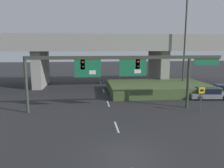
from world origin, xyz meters
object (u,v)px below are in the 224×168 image
(signal_gantry, at_px, (122,66))
(highway_light_pole_near, at_px, (186,29))
(parked_sedan_near_right, at_px, (209,94))
(speed_limit_sign, at_px, (201,96))

(signal_gantry, relative_size, highway_light_pole_near, 1.17)
(signal_gantry, relative_size, parked_sedan_near_right, 3.89)
(parked_sedan_near_right, bearing_deg, highway_light_pole_near, 104.07)
(signal_gantry, distance_m, highway_light_pole_near, 14.57)
(speed_limit_sign, xyz_separation_m, highway_light_pole_near, (3.06, 10.93, 7.02))
(highway_light_pole_near, xyz_separation_m, parked_sedan_near_right, (0.75, -5.82, -8.03))
(signal_gantry, xyz_separation_m, parked_sedan_near_right, (11.20, 3.41, -3.79))
(speed_limit_sign, relative_size, parked_sedan_near_right, 0.51)
(speed_limit_sign, bearing_deg, highway_light_pole_near, 74.37)
(parked_sedan_near_right, bearing_deg, signal_gantry, -156.33)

